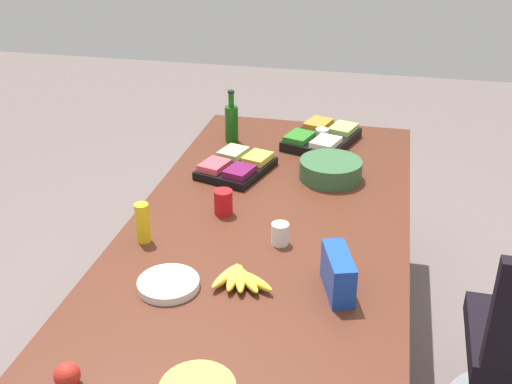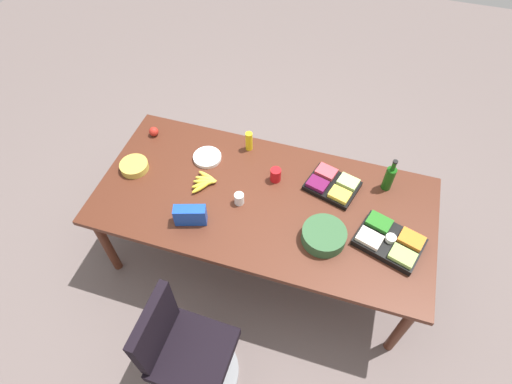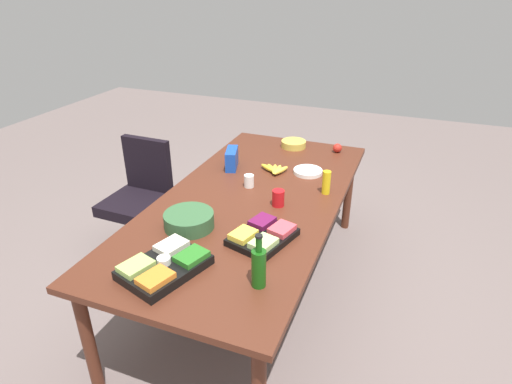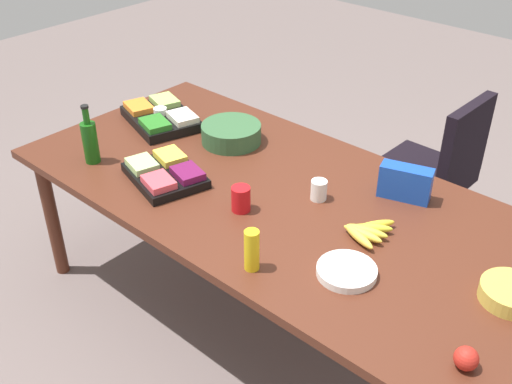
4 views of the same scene
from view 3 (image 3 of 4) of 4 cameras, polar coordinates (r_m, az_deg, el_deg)
The scene contains 15 objects.
ground_plane at distance 3.34m, azimuth -0.62°, elevation -12.55°, with size 10.00×10.00×0.00m, color #6E5F5C.
conference_table at distance 2.94m, azimuth -0.69°, elevation -1.91°, with size 2.45×1.17×0.77m.
office_chair at distance 3.75m, azimuth -15.09°, elevation -2.15°, with size 0.56×0.56×0.93m.
fruit_platter at distance 2.45m, azimuth 0.90°, elevation -5.77°, with size 0.42×0.37×0.07m.
apple_red at distance 3.73m, azimuth 10.75°, elevation 5.77°, with size 0.08×0.08×0.08m, color red.
chip_bag_blue at distance 3.36m, azimuth -3.24°, elevation 4.45°, with size 0.22×0.08×0.15m, color #1847B5.
banana_bunch at distance 3.29m, azimuth 2.48°, elevation 3.04°, with size 0.18×0.23×0.04m.
red_solo_cup at distance 2.80m, azimuth 2.97°, elevation -0.81°, with size 0.08×0.08×0.11m, color red.
chip_bowl at distance 3.80m, azimuth 5.02°, elevation 6.38°, with size 0.21×0.21×0.06m, color gold.
salad_bowl at distance 2.60m, azimuth -8.88°, elevation -3.73°, with size 0.30×0.30×0.09m, color #335D36.
paper_plate_stack at distance 3.30m, azimuth 6.91°, elevation 2.73°, with size 0.22×0.22×0.03m, color white.
veggie_tray at distance 2.26m, azimuth -12.07°, elevation -9.54°, with size 0.49×0.41×0.09m.
mustard_bottle at distance 2.98m, azimuth 9.32°, elevation 1.26°, with size 0.06×0.06×0.17m, color yellow.
wine_bottle at distance 2.08m, azimuth 0.37°, elevation -9.88°, with size 0.09×0.09×0.29m.
paper_cup at distance 3.05m, azimuth -0.94°, elevation 1.48°, with size 0.07×0.07×0.09m, color white.
Camera 3 is at (-2.39, -0.97, 2.13)m, focal length 30.12 mm.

